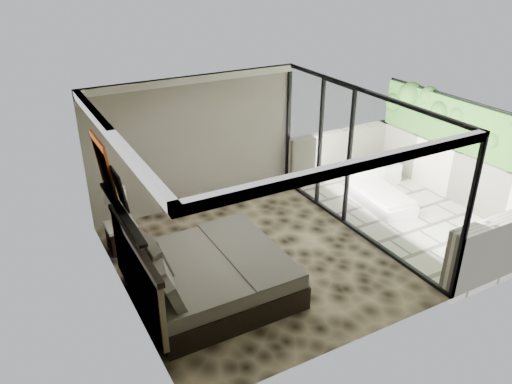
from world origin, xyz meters
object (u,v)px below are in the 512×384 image
bed (206,275)px  ottoman (387,172)px  nightstand (122,236)px  table_lamp (116,201)px  lounger (380,197)px

bed → ottoman: size_ratio=4.97×
bed → nightstand: bed is taller
table_lamp → nightstand: bearing=-61.1°
table_lamp → ottoman: (6.33, -0.12, -0.74)m
bed → lounger: 4.69m
table_lamp → ottoman: size_ratio=1.50×
bed → nightstand: (-0.80, 2.01, -0.12)m
table_lamp → lounger: table_lamp is taller
bed → table_lamp: 2.28m
lounger → table_lamp: bearing=175.9°
ottoman → lounger: (-0.95, -0.84, -0.05)m
nightstand → lounger: 5.44m
bed → lounger: bearing=13.4°
nightstand → lounger: (5.36, -0.93, -0.07)m
nightstand → table_lamp: table_lamp is taller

